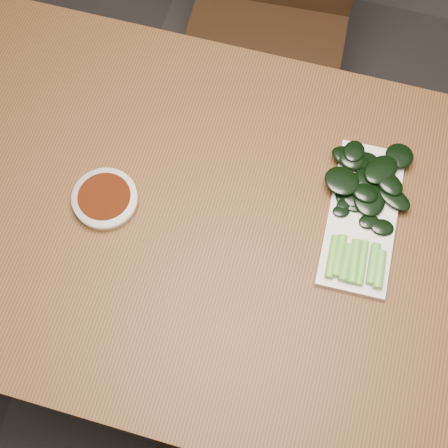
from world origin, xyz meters
TOP-DOWN VIEW (x-y plane):
  - ground at (0.00, 0.00)m, footprint 6.00×6.00m
  - table at (0.00, 0.00)m, footprint 1.40×0.80m
  - chair_far at (-0.11, 0.70)m, footprint 0.46×0.46m
  - sauce_bowl at (-0.26, -0.02)m, footprint 0.12×0.12m
  - serving_plate at (0.21, 0.08)m, footprint 0.13×0.31m
  - gai_lan at (0.20, 0.11)m, footprint 0.18×0.30m

SIDE VIEW (x-z plane):
  - ground at x=0.00m, z-range 0.00..0.00m
  - chair_far at x=-0.11m, z-range 0.04..0.93m
  - table at x=0.00m, z-range 0.30..1.05m
  - serving_plate at x=0.21m, z-range 0.75..0.76m
  - sauce_bowl at x=-0.26m, z-range 0.75..0.78m
  - gai_lan at x=0.20m, z-range 0.76..0.79m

